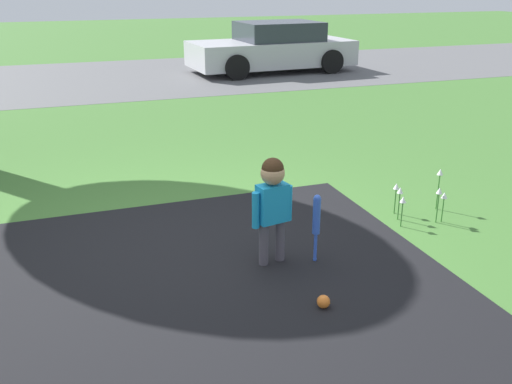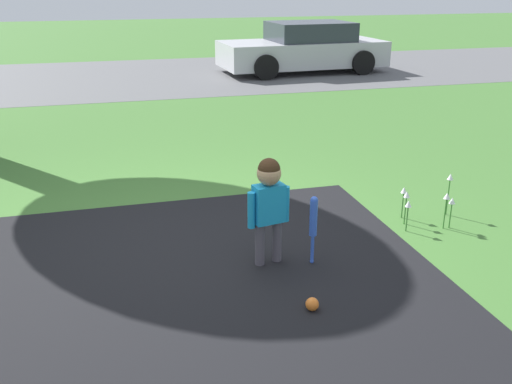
{
  "view_description": "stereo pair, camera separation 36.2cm",
  "coord_description": "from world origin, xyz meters",
  "px_view_note": "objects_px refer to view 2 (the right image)",
  "views": [
    {
      "loc": [
        -0.89,
        -4.65,
        2.26
      ],
      "look_at": [
        0.68,
        -0.22,
        0.49
      ],
      "focal_mm": 40.0,
      "sensor_mm": 36.0,
      "label": 1
    },
    {
      "loc": [
        -0.54,
        -4.75,
        2.26
      ],
      "look_at": [
        0.68,
        -0.22,
        0.49
      ],
      "focal_mm": 40.0,
      "sensor_mm": 36.0,
      "label": 2
    }
  ],
  "objects_px": {
    "parked_car": "(304,49)",
    "child": "(269,197)",
    "baseball_bat": "(313,220)",
    "sports_ball": "(312,304)"
  },
  "relations": [
    {
      "from": "parked_car",
      "to": "child",
      "type": "bearing_deg",
      "value": 65.88
    },
    {
      "from": "baseball_bat",
      "to": "parked_car",
      "type": "distance_m",
      "value": 10.45
    },
    {
      "from": "sports_ball",
      "to": "child",
      "type": "bearing_deg",
      "value": 97.26
    },
    {
      "from": "child",
      "to": "baseball_bat",
      "type": "xyz_separation_m",
      "value": [
        0.35,
        -0.1,
        -0.21
      ]
    },
    {
      "from": "child",
      "to": "parked_car",
      "type": "xyz_separation_m",
      "value": [
        3.77,
        9.77,
        -0.02
      ]
    },
    {
      "from": "child",
      "to": "parked_car",
      "type": "height_order",
      "value": "parked_car"
    },
    {
      "from": "child",
      "to": "baseball_bat",
      "type": "relative_size",
      "value": 1.53
    },
    {
      "from": "baseball_bat",
      "to": "sports_ball",
      "type": "height_order",
      "value": "baseball_bat"
    },
    {
      "from": "baseball_bat",
      "to": "parked_car",
      "type": "height_order",
      "value": "parked_car"
    },
    {
      "from": "baseball_bat",
      "to": "sports_ball",
      "type": "relative_size",
      "value": 6.12
    }
  ]
}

